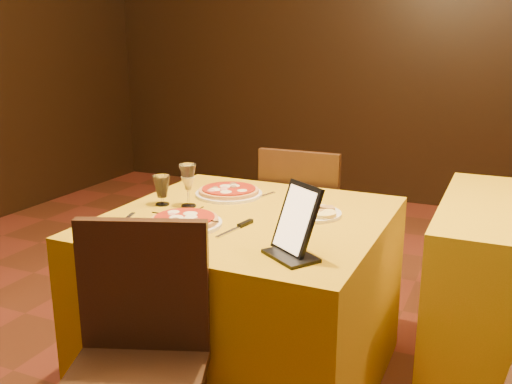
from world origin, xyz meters
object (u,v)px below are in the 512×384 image
at_px(main_table, 247,299).
at_px(water_glass, 162,190).
at_px(chair_main_near, 132,384).
at_px(chair_main_far, 309,227).
at_px(pizza_near, 185,221).
at_px(tablet, 297,219).
at_px(wine_glass, 188,185).
at_px(pizza_far, 229,192).

bearing_deg(main_table, water_glass, -178.11).
height_order(main_table, chair_main_near, chair_main_near).
xyz_separation_m(chair_main_near, water_glass, (-0.40, 0.80, 0.36)).
distance_m(chair_main_far, water_glass, 0.97).
relative_size(main_table, chair_main_near, 1.21).
xyz_separation_m(chair_main_near, pizza_near, (-0.17, 0.60, 0.31)).
relative_size(main_table, tablet, 4.51).
height_order(chair_main_near, tablet, tablet).
height_order(main_table, pizza_near, pizza_near).
xyz_separation_m(wine_glass, tablet, (0.61, -0.32, 0.03)).
distance_m(pizza_near, pizza_far, 0.46).
xyz_separation_m(main_table, pizza_near, (-0.17, -0.21, 0.39)).
distance_m(pizza_near, tablet, 0.52).
height_order(chair_main_far, water_glass, chair_main_far).
bearing_deg(wine_glass, water_glass, -167.73).
distance_m(pizza_far, tablet, 0.78).
bearing_deg(water_glass, tablet, -22.10).
relative_size(chair_main_near, wine_glass, 4.79).
bearing_deg(main_table, pizza_far, 130.34).
bearing_deg(tablet, pizza_far, 168.31).
xyz_separation_m(chair_main_near, wine_glass, (-0.28, 0.82, 0.39)).
height_order(chair_main_far, wine_glass, wine_glass).
relative_size(main_table, pizza_near, 3.76).
xyz_separation_m(wine_glass, water_glass, (-0.12, -0.03, -0.03)).
xyz_separation_m(chair_main_near, tablet, (0.33, 0.50, 0.41)).
bearing_deg(water_glass, chair_main_far, 63.52).
distance_m(chair_main_far, pizza_near, 1.06).
distance_m(main_table, tablet, 0.67).
xyz_separation_m(main_table, tablet, (0.33, -0.31, 0.49)).
xyz_separation_m(chair_main_near, pizza_far, (-0.21, 1.05, 0.31)).
xyz_separation_m(pizza_near, water_glass, (-0.23, 0.20, 0.05)).
bearing_deg(tablet, wine_glass, -173.52).
bearing_deg(tablet, main_table, 170.96).
distance_m(pizza_near, water_glass, 0.31).
distance_m(pizza_far, wine_glass, 0.26).
relative_size(pizza_far, tablet, 1.26).
relative_size(water_glass, tablet, 0.53).
bearing_deg(water_glass, wine_glass, 12.27).
bearing_deg(pizza_far, main_table, -49.66).
distance_m(chair_main_near, pizza_near, 0.69).
relative_size(chair_main_far, water_glass, 7.00).
bearing_deg(tablet, water_glass, -167.91).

